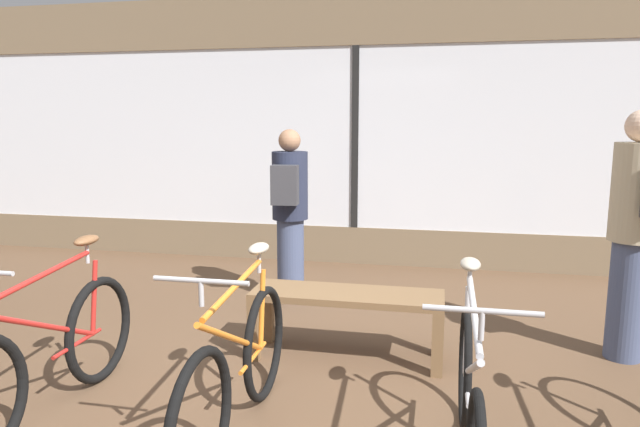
{
  "coord_description": "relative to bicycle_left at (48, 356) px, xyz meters",
  "views": [
    {
      "loc": [
        1.0,
        -3.16,
        1.75
      ],
      "look_at": [
        0.0,
        1.58,
        0.95
      ],
      "focal_mm": 32.0,
      "sensor_mm": 36.0,
      "label": 1
    }
  ],
  "objects": [
    {
      "name": "bicycle_center",
      "position": [
        1.16,
        0.03,
        0.01
      ],
      "size": [
        0.46,
        1.71,
        1.04
      ],
      "color": "black",
      "rests_on": "ground_plane"
    },
    {
      "name": "customer_by_window",
      "position": [
        3.58,
        1.62,
        0.6
      ],
      "size": [
        0.47,
        0.56,
        1.82
      ],
      "color": "#424C6B",
      "rests_on": "ground_plane"
    },
    {
      "name": "ground_plane",
      "position": [
        1.21,
        0.41,
        -0.39
      ],
      "size": [
        24.0,
        24.0,
        0.0
      ],
      "primitive_type": "plane",
      "color": "brown"
    },
    {
      "name": "bicycle_left",
      "position": [
        0.0,
        0.0,
        0.0
      ],
      "size": [
        0.46,
        1.77,
        1.04
      ],
      "color": "black",
      "rests_on": "ground_plane"
    },
    {
      "name": "bicycle_right",
      "position": [
        2.38,
        -0.05,
        0.0
      ],
      "size": [
        0.46,
        1.73,
        1.03
      ],
      "color": "black",
      "rests_on": "ground_plane"
    },
    {
      "name": "customer_near_rack",
      "position": [
        0.82,
        2.43,
        0.51
      ],
      "size": [
        0.36,
        0.5,
        1.66
      ],
      "color": "#424C6B",
      "rests_on": "ground_plane"
    },
    {
      "name": "display_bench",
      "position": [
        1.57,
        1.22,
        0.02
      ],
      "size": [
        1.4,
        0.44,
        0.51
      ],
      "color": "brown",
      "rests_on": "ground_plane"
    },
    {
      "name": "shop_back_wall",
      "position": [
        1.21,
        4.04,
        1.25
      ],
      "size": [
        12.0,
        0.08,
        3.2
      ],
      "color": "#7A664C",
      "rests_on": "ground_plane"
    }
  ]
}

